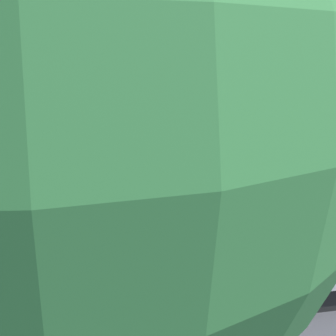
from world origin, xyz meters
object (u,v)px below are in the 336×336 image
Objects in this scene: tree_right at (62,67)px; parked_motorcycle_dark at (273,218)px; spectator_left at (264,187)px; stunt_motorcycle at (62,167)px; spectator_far_left at (306,186)px; spectator_right at (190,190)px; tour_bus at (281,201)px; spectator_centre at (233,189)px; traffic_cone at (131,185)px; spectator_far_right at (151,188)px.

parked_motorcycle_dark is at bearing -123.81° from tree_right.
spectator_left is 7.00m from stunt_motorcycle.
parked_motorcycle_dark is at bearing 31.55° from spectator_far_left.
tree_right is (2.59, 7.49, 3.20)m from spectator_right.
tour_bus reaches higher than spectator_right.
spectator_far_left is (-2.00, -2.83, -0.65)m from tour_bus.
tour_bus is at bearing 120.09° from stunt_motorcycle.
traffic_cone is (2.19, -3.29, -0.76)m from spectator_centre.
traffic_cone is at bearing -52.65° from parked_motorcycle_dark.
tree_right reaches higher than spectator_left.
spectator_left reaches higher than spectator_right.
tour_bus is 3.68m from spectator_far_right.
tour_bus is at bearing 123.24° from spectator_far_right.
spectator_far_left is at bearing -125.20° from tour_bus.
tour_bus is at bearing 109.94° from traffic_cone.
spectator_right is at bearing 111.54° from traffic_cone.
spectator_right is 0.82× the size of stunt_motorcycle.
spectator_far_left is 4.00m from spectator_far_right.
tour_bus is 5.79× the size of spectator_left.
spectator_centre is 2.82× the size of traffic_cone.
tour_bus is at bearing 89.91° from spectator_centre.
spectator_far_left is 2.67× the size of traffic_cone.
spectator_centre is 0.97× the size of spectator_far_right.
parked_motorcycle_dark is 4.94m from traffic_cone.
spectator_far_left is 3.00m from spectator_right.
spectator_far_left is at bearing 176.90° from spectator_far_right.
spectator_centre reaches higher than spectator_right.
spectator_far_right is at bearing -3.75° from spectator_left.
spectator_right is at bearing -5.11° from spectator_left.
stunt_motorcycle is at bearing -62.18° from spectator_far_right.
parked_motorcycle_dark is (0.05, 0.76, -0.53)m from spectator_left.
spectator_left is 2.87m from spectator_far_right.
spectator_left reaches higher than traffic_cone.
spectator_right is (1.87, -0.17, -0.01)m from spectator_left.
stunt_motorcycle is (5.16, -5.40, 0.13)m from parked_motorcycle_dark.
tree_right is at bearing 63.48° from spectator_centre.
tour_bus is 3.52m from spectator_far_left.
stunt_motorcycle is at bearing -41.72° from spectator_left.
parked_motorcycle_dark is at bearing -111.09° from tour_bus.
spectator_far_left is 7.89m from stunt_motorcycle.
spectator_left is 4.46m from traffic_cone.
spectator_centre is 0.28× the size of tree_right.
traffic_cone is at bearing -56.37° from spectator_centre.
stunt_motorcycle is at bearing -53.24° from spectator_right.
tour_bus reaches higher than traffic_cone.
tree_right reaches higher than tour_bus.
traffic_cone is (1.19, -3.00, -0.70)m from spectator_right.
spectator_far_right reaches higher than stunt_motorcycle.
spectator_far_left is at bearing -127.43° from tree_right.
spectator_far_right is 2.89× the size of traffic_cone.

